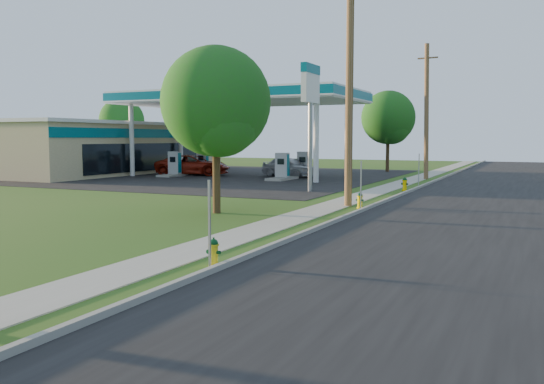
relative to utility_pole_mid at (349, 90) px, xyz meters
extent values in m
plane|color=#285618|center=(0.60, -17.00, -4.95)|extent=(140.00, 140.00, 0.00)
cube|color=black|center=(5.10, -7.00, -4.94)|extent=(8.00, 120.00, 0.02)
cube|color=gray|center=(1.10, -7.00, -4.88)|extent=(0.15, 120.00, 0.15)
cube|color=gray|center=(-0.65, -7.00, -4.94)|extent=(1.50, 120.00, 0.03)
cube|color=black|center=(-15.40, 15.00, -4.94)|extent=(26.00, 28.00, 0.02)
cylinder|color=brown|center=(0.00, 0.00, -0.05)|extent=(0.32, 0.32, 9.80)
cylinder|color=brown|center=(0.00, 18.00, -0.20)|extent=(0.49, 0.32, 9.50)
cube|color=brown|center=(0.00, 18.00, 3.55)|extent=(1.40, 0.10, 0.12)
cube|color=gray|center=(0.85, -12.80, -3.95)|extent=(0.05, 0.04, 2.00)
cube|color=gray|center=(0.85, -1.00, -3.95)|extent=(0.05, 0.04, 2.00)
cube|color=gray|center=(0.85, 11.20, -3.95)|extent=(0.05, 0.04, 2.00)
cylinder|color=silver|center=(-20.90, 11.70, -2.20)|extent=(0.36, 0.36, 5.50)
cylinder|color=silver|center=(-20.90, 18.30, -2.20)|extent=(0.36, 0.36, 5.50)
cylinder|color=silver|center=(-5.90, 11.70, -2.20)|extent=(0.36, 0.36, 5.50)
cylinder|color=silver|center=(-5.90, 18.30, -2.20)|extent=(0.36, 0.36, 5.50)
cube|color=silver|center=(-13.40, 15.00, 1.00)|extent=(18.00, 9.00, 0.90)
cube|color=#005A6C|center=(-13.40, 15.00, 1.00)|extent=(18.15, 9.15, 0.63)
cube|color=silver|center=(-13.40, 15.00, 0.68)|extent=(18.18, 9.18, 0.10)
cube|color=gray|center=(-17.90, 13.00, -4.86)|extent=(1.20, 3.20, 0.18)
cube|color=#9EA0A3|center=(-17.90, 13.00, -3.90)|extent=(0.90, 0.50, 1.70)
cube|color=#005A6C|center=(-17.90, 13.00, -3.90)|extent=(0.94, 0.40, 1.50)
cube|color=black|center=(-17.90, 12.73, -3.65)|extent=(0.50, 0.02, 0.40)
cube|color=gray|center=(-8.90, 13.00, -4.86)|extent=(1.20, 3.20, 0.18)
cube|color=#9EA0A3|center=(-8.90, 13.00, -3.90)|extent=(0.90, 0.50, 1.70)
cube|color=#005A6C|center=(-8.90, 13.00, -3.90)|extent=(0.94, 0.40, 1.50)
cube|color=black|center=(-8.90, 12.73, -3.65)|extent=(0.50, 0.02, 0.40)
cube|color=gray|center=(-17.90, 17.00, -4.86)|extent=(1.20, 3.20, 0.18)
cube|color=#9EA0A3|center=(-17.90, 17.00, -3.90)|extent=(0.90, 0.50, 1.70)
cube|color=#005A6C|center=(-17.90, 17.00, -3.90)|extent=(0.94, 0.40, 1.50)
cube|color=black|center=(-17.90, 16.73, -3.65)|extent=(0.50, 0.02, 0.40)
cube|color=gray|center=(-8.90, 17.00, -4.86)|extent=(1.20, 3.20, 0.18)
cube|color=#9EA0A3|center=(-8.90, 17.00, -3.90)|extent=(0.90, 0.50, 1.70)
cube|color=#005A6C|center=(-8.90, 17.00, -3.90)|extent=(0.94, 0.40, 1.50)
cube|color=black|center=(-8.90, 16.73, -3.65)|extent=(0.50, 0.02, 0.40)
cube|color=tan|center=(-26.40, 15.00, -2.95)|extent=(10.00, 22.00, 4.00)
cube|color=#005A6C|center=(-21.38, 15.00, -1.65)|extent=(0.06, 22.00, 0.70)
cube|color=black|center=(-21.37, 15.00, -3.55)|extent=(0.06, 16.06, 2.20)
cube|color=silver|center=(-26.40, 15.00, -0.83)|extent=(10.40, 22.40, 0.25)
cylinder|color=gray|center=(-3.90, 5.50, -2.45)|extent=(0.24, 0.24, 5.00)
cube|color=silver|center=(-3.90, 5.50, 0.85)|extent=(0.30, 2.00, 2.00)
cube|color=#005A6C|center=(-3.90, 5.50, 1.65)|extent=(0.34, 2.04, 0.50)
cylinder|color=#3B2C1B|center=(-3.96, -4.35, -3.29)|extent=(0.30, 0.30, 3.32)
sphere|color=#21521E|center=(-3.96, -4.35, -0.64)|extent=(4.25, 4.25, 4.25)
sphere|color=#21521E|center=(-3.56, -4.65, -1.30)|extent=(2.92, 2.92, 2.92)
cylinder|color=#3B2C1B|center=(-4.65, 25.93, -3.15)|extent=(0.30, 0.30, 3.62)
sphere|color=#21521E|center=(-4.65, 25.93, -0.25)|extent=(4.63, 4.63, 4.63)
sphere|color=#21521E|center=(-4.25, 25.63, -0.98)|extent=(3.18, 3.18, 3.18)
cylinder|color=#3B2C1B|center=(-32.33, 24.41, -3.13)|extent=(0.30, 0.30, 3.64)
sphere|color=#21521E|center=(-32.33, 24.41, -0.22)|extent=(4.66, 4.66, 4.66)
sphere|color=#21521E|center=(-31.93, 24.11, -0.95)|extent=(3.21, 3.21, 3.21)
cylinder|color=yellow|center=(0.79, -12.53, -4.93)|extent=(0.25, 0.25, 0.05)
cylinder|color=yellow|center=(0.79, -12.53, -4.68)|extent=(0.20, 0.20, 0.54)
cylinder|color=yellow|center=(0.79, -12.53, -4.45)|extent=(0.25, 0.25, 0.04)
sphere|color=#063916|center=(0.79, -12.53, -4.42)|extent=(0.21, 0.21, 0.21)
cylinder|color=#063916|center=(0.79, -12.53, -4.31)|extent=(0.04, 0.04, 0.05)
cylinder|color=#063916|center=(0.78, -12.65, -4.61)|extent=(0.10, 0.11, 0.10)
cylinder|color=#063916|center=(0.66, -12.52, -4.61)|extent=(0.09, 0.09, 0.08)
cylinder|color=#063916|center=(0.91, -12.54, -4.61)|extent=(0.09, 0.09, 0.08)
cylinder|color=#FFD500|center=(0.68, -0.54, -4.93)|extent=(0.26, 0.26, 0.05)
cylinder|color=#FFD500|center=(0.68, -0.54, -4.68)|extent=(0.20, 0.20, 0.55)
cylinder|color=#FFD500|center=(0.68, -0.54, -4.44)|extent=(0.26, 0.26, 0.04)
sphere|color=#07321C|center=(0.68, -0.54, -4.41)|extent=(0.21, 0.21, 0.21)
cylinder|color=#07321C|center=(0.68, -0.54, -4.30)|extent=(0.05, 0.05, 0.05)
cylinder|color=#07321C|center=(0.63, -0.66, -4.61)|extent=(0.13, 0.14, 0.10)
cylinder|color=#07321C|center=(0.56, -0.49, -4.61)|extent=(0.12, 0.11, 0.08)
cylinder|color=#07321C|center=(0.80, -0.59, -4.61)|extent=(0.12, 0.11, 0.08)
cylinder|color=#F8C800|center=(0.67, 8.17, -4.92)|extent=(0.29, 0.29, 0.06)
cylinder|color=#F8C800|center=(0.67, 8.17, -4.64)|extent=(0.23, 0.23, 0.63)
cylinder|color=#F8C800|center=(0.67, 8.17, -4.37)|extent=(0.29, 0.29, 0.04)
sphere|color=#083513|center=(0.67, 8.17, -4.33)|extent=(0.24, 0.24, 0.24)
cylinder|color=#083513|center=(0.67, 8.17, -4.20)|extent=(0.05, 0.05, 0.06)
cylinder|color=#083513|center=(0.62, 8.03, -4.56)|extent=(0.15, 0.16, 0.12)
cylinder|color=#083513|center=(0.54, 8.22, -4.56)|extent=(0.13, 0.13, 0.09)
cylinder|color=#083513|center=(0.81, 8.11, -4.56)|extent=(0.13, 0.13, 0.09)
imported|color=maroon|center=(-17.30, 14.63, -4.15)|extent=(6.25, 4.06, 1.60)
imported|color=#BABCC2|center=(-9.74, 16.14, -4.19)|extent=(4.86, 3.22, 1.54)
camera|label=1|loc=(7.44, -23.62, -2.04)|focal=38.00mm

